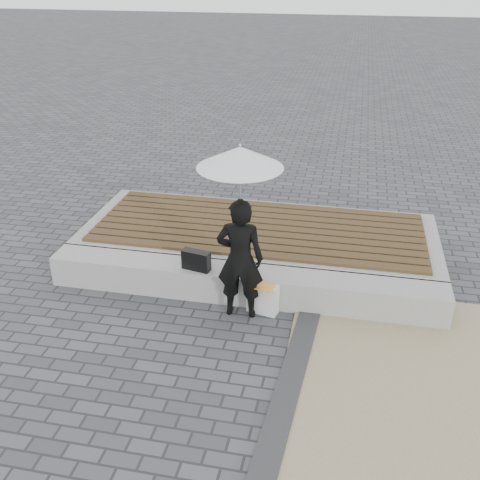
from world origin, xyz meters
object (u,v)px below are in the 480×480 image
at_px(woman, 240,259).
at_px(canvas_tote, 263,298).
at_px(parasol, 240,157).
at_px(handbag, 196,260).
at_px(seating_ledge, 242,284).

height_order(woman, canvas_tote, woman).
xyz_separation_m(parasol, canvas_tote, (0.27, 0.09, -1.79)).
height_order(woman, parasol, parasol).
distance_m(woman, handbag, 0.70).
bearing_deg(seating_ledge, woman, -83.08).
distance_m(parasol, handbag, 1.60).
relative_size(parasol, handbag, 3.37).
distance_m(seating_ledge, canvas_tote, 0.41).
bearing_deg(canvas_tote, handbag, -177.69).
height_order(parasol, handbag, parasol).
height_order(woman, handbag, woman).
xyz_separation_m(seating_ledge, canvas_tote, (0.31, -0.27, -0.01)).
bearing_deg(seating_ledge, handbag, -170.62).
xyz_separation_m(handbag, canvas_tote, (0.87, -0.17, -0.33)).
bearing_deg(handbag, woman, -11.55).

